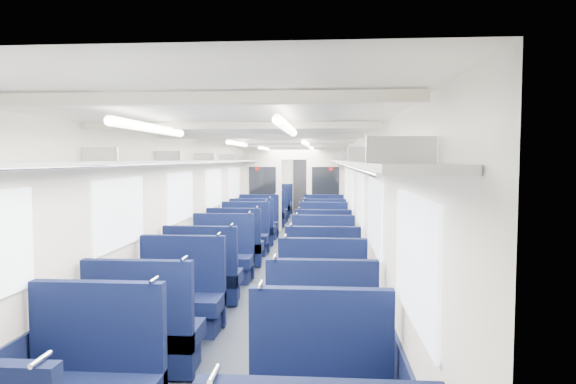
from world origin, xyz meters
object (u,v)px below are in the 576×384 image
at_px(seat_12, 235,247).
at_px(seat_13, 323,250).
at_px(seat_7, 322,307).
at_px(seat_5, 322,336).
at_px(seat_23, 324,212).
at_px(seat_11, 323,263).
at_px(seat_24, 276,208).
at_px(end_door, 303,185).
at_px(seat_21, 324,216).
at_px(seat_25, 324,208).
at_px(seat_6, 180,301).
at_px(bulkhead, 294,187).
at_px(seat_18, 258,224).
at_px(seat_9, 323,279).
at_px(seat_27, 324,205).
at_px(seat_15, 323,239).
at_px(seat_4, 144,337).
at_px(seat_8, 203,279).
at_px(seat_14, 245,238).
at_px(seat_26, 278,205).
at_px(seat_10, 222,260).
at_px(seat_20, 268,215).
at_px(seat_17, 323,231).
at_px(seat_19, 324,225).
at_px(seat_16, 252,230).
at_px(seat_22, 272,211).

xyz_separation_m(seat_12, seat_13, (1.66, -0.17, 0.00)).
bearing_deg(seat_7, seat_5, -90.00).
xyz_separation_m(seat_12, seat_23, (1.66, 6.49, 0.00)).
distance_m(seat_7, seat_11, 2.36).
bearing_deg(seat_24, seat_12, -90.00).
xyz_separation_m(end_door, seat_21, (0.83, -4.82, -0.65)).
distance_m(seat_5, seat_25, 12.35).
bearing_deg(end_door, seat_23, -77.39).
bearing_deg(seat_6, bulkhead, 84.18).
distance_m(bulkhead, seat_18, 1.77).
relative_size(seat_7, seat_9, 1.00).
bearing_deg(seat_24, seat_27, 35.40).
bearing_deg(seat_15, seat_4, -105.77).
bearing_deg(end_door, seat_8, -93.74).
distance_m(seat_14, seat_26, 7.62).
distance_m(seat_7, seat_18, 7.15).
relative_size(seat_4, seat_26, 1.00).
bearing_deg(seat_6, seat_21, 79.52).
distance_m(seat_10, seat_14, 2.31).
bearing_deg(seat_4, seat_20, 90.00).
bearing_deg(seat_21, seat_11, -90.00).
bearing_deg(seat_8, seat_5, -52.09).
xyz_separation_m(seat_11, seat_17, (0.00, 3.56, 0.00)).
xyz_separation_m(seat_15, seat_24, (-1.66, 6.59, 0.00)).
relative_size(seat_6, seat_24, 1.00).
relative_size(seat_21, seat_23, 1.00).
relative_size(seat_19, seat_27, 1.00).
xyz_separation_m(seat_14, seat_16, (0.00, 1.13, 0.00)).
distance_m(seat_12, seat_21, 5.64).
height_order(seat_4, seat_25, same).
bearing_deg(bulkhead, seat_13, -80.04).
bearing_deg(seat_15, seat_22, 107.29).
xyz_separation_m(end_door, seat_17, (0.83, -7.96, -0.65)).
bearing_deg(end_door, seat_13, -85.43).
bearing_deg(seat_7, seat_12, 114.28).
xyz_separation_m(seat_12, seat_18, (0.00, 3.27, 0.00)).
bearing_deg(seat_24, seat_8, -90.00).
bearing_deg(seat_17, seat_22, 111.51).
distance_m(seat_4, seat_13, 4.87).
xyz_separation_m(seat_14, seat_24, (0.00, 6.60, 0.00)).
bearing_deg(seat_10, seat_9, -35.98).
relative_size(seat_17, seat_26, 1.00).
distance_m(bulkhead, seat_17, 2.61).
xyz_separation_m(seat_8, seat_19, (1.66, 5.86, 0.00)).
height_order(seat_4, seat_24, same).
height_order(seat_12, seat_20, same).
bearing_deg(seat_17, seat_5, -90.00).
relative_size(end_door, seat_12, 1.76).
xyz_separation_m(seat_11, seat_21, (0.00, 6.70, 0.00)).
distance_m(end_door, bulkhead, 5.65).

